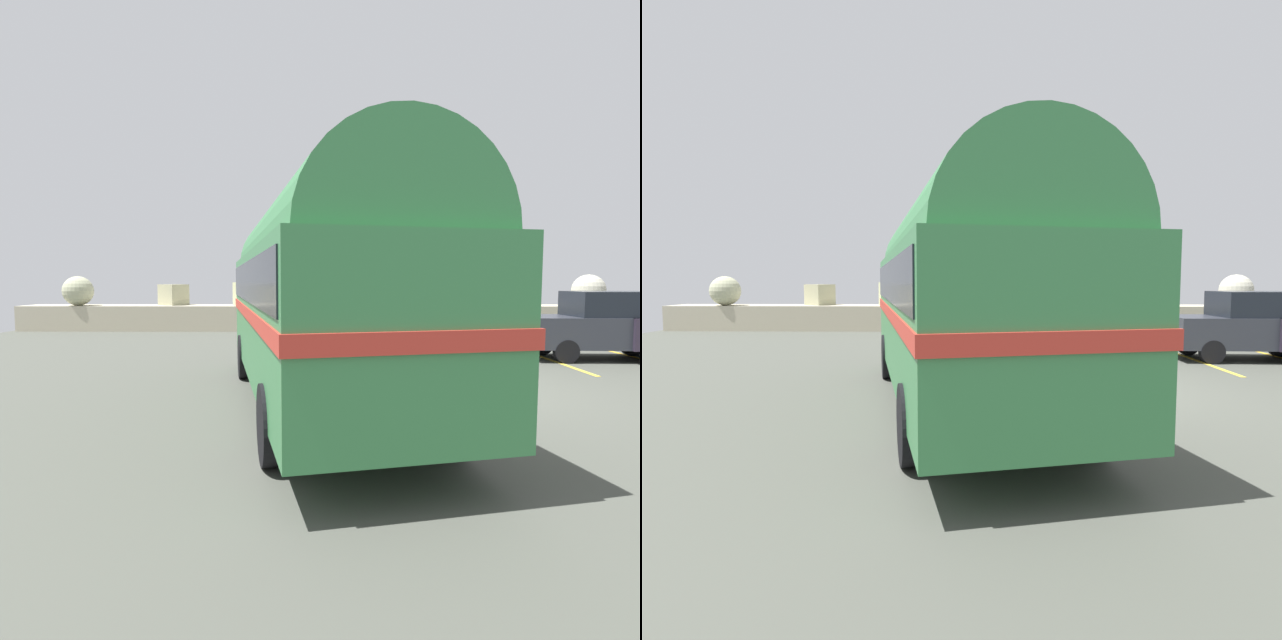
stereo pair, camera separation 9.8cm
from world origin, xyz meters
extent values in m
cube|color=#464941|center=(0.00, 0.00, 0.01)|extent=(32.00, 26.00, 0.02)
cube|color=#B5AC93|center=(0.00, 11.80, 0.55)|extent=(31.36, 1.80, 1.10)
sphere|color=#AEB08D|center=(-13.18, 11.39, 1.74)|extent=(1.27, 1.27, 1.27)
cube|color=#B2AF87|center=(-9.22, 11.97, 1.56)|extent=(1.29, 1.32, 0.92)
cube|color=#B1B484|center=(-5.87, 11.47, 1.60)|extent=(1.36, 1.34, 1.01)
cube|color=tan|center=(-1.63, 11.76, 1.55)|extent=(1.22, 1.21, 0.90)
cube|color=#BD9C9B|center=(2.34, 11.40, 1.67)|extent=(1.44, 1.35, 1.14)
sphere|color=#C69F9A|center=(5.46, 11.93, 1.57)|extent=(0.94, 0.94, 0.94)
sphere|color=#B7B4A0|center=(8.78, 11.44, 1.77)|extent=(1.34, 1.34, 1.34)
cube|color=gold|center=(3.62, 3.50, 0.02)|extent=(0.12, 4.40, 0.01)
cylinder|color=black|center=(-4.28, 1.09, 0.50)|extent=(0.48, 1.00, 0.96)
cylinder|color=black|center=(-2.13, 1.57, 0.50)|extent=(0.48, 1.00, 0.96)
cylinder|color=black|center=(-3.14, -3.99, 0.50)|extent=(0.48, 1.00, 0.96)
cylinder|color=black|center=(-0.98, -3.51, 0.50)|extent=(0.48, 1.00, 0.96)
cube|color=#367C45|center=(-2.63, -1.21, 1.57)|extent=(4.19, 8.72, 2.10)
cylinder|color=#367C45|center=(-2.63, -1.21, 2.62)|extent=(3.92, 8.35, 2.20)
cube|color=red|center=(-2.63, -1.21, 1.63)|extent=(4.26, 8.81, 0.20)
cube|color=black|center=(-2.63, -1.21, 2.15)|extent=(4.15, 8.40, 0.64)
cube|color=silver|center=(-3.57, 2.95, 0.70)|extent=(2.26, 0.66, 0.28)
cylinder|color=black|center=(3.77, 3.09, 0.33)|extent=(0.63, 0.22, 0.62)
cylinder|color=black|center=(3.82, 4.62, 0.33)|extent=(0.63, 0.22, 0.62)
cylinder|color=black|center=(6.36, 4.54, 0.33)|extent=(0.63, 0.22, 0.62)
cube|color=#2F313A|center=(5.07, 3.82, 0.78)|extent=(4.15, 1.83, 0.84)
cube|color=black|center=(5.31, 3.81, 1.54)|extent=(2.25, 1.63, 0.68)
cylinder|color=black|center=(6.30, 4.40, 0.33)|extent=(0.63, 0.25, 0.62)
cylinder|color=#5B5B60|center=(1.20, 5.57, 3.44)|extent=(0.14, 0.14, 6.89)
cube|color=beige|center=(0.56, 5.20, 6.79)|extent=(0.44, 0.24, 0.18)
camera|label=1|loc=(-2.52, -9.51, 2.16)|focal=27.30mm
camera|label=2|loc=(-2.42, -9.51, 2.16)|focal=27.30mm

